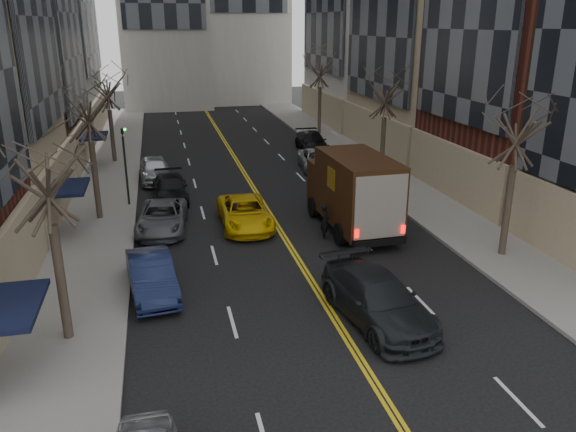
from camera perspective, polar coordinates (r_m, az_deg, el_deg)
name	(u,v)px	position (r m, az deg, el deg)	size (l,w,h in m)	color
sidewalk_left	(106,183)	(37.48, -18.00, 3.17)	(4.00, 66.00, 0.15)	slate
sidewalk_right	(373,168)	(40.02, 8.62, 4.87)	(4.00, 66.00, 0.15)	slate
tree_lf_near	(42,151)	(17.71, -23.72, 6.04)	(3.20, 3.20, 8.41)	#382D23
tree_lf_mid	(85,91)	(29.39, -19.89, 11.82)	(3.20, 3.20, 8.91)	#382D23
tree_lf_far	(106,79)	(42.33, -17.97, 13.14)	(3.20, 3.20, 8.12)	#382D23
tree_rt_near	(521,109)	(24.82, 22.59, 10.02)	(3.20, 3.20, 8.71)	#382D23
tree_rt_mid	(386,82)	(37.08, 9.95, 13.26)	(3.20, 3.20, 8.32)	#382D23
tree_rt_far	(320,59)	(51.16, 3.32, 15.68)	(3.20, 3.20, 9.11)	#382D23
traffic_signal	(125,157)	(31.85, -16.25, 5.75)	(0.29, 0.26, 4.70)	black
ups_truck	(353,192)	(27.53, 6.60, 2.45)	(3.05, 7.08, 3.83)	black
observer_sedan	(377,299)	(19.59, 9.06, -8.31)	(3.01, 5.88, 1.63)	black
taxi	(245,213)	(28.16, -4.40, 0.32)	(2.40, 5.20, 1.44)	#DBB009
pedestrian	(325,221)	(26.62, 3.78, -0.51)	(0.61, 0.40, 1.69)	black
parked_lf_b	(152,276)	(21.79, -13.68, -5.91)	(1.57, 4.51, 1.49)	#131C3E
parked_lf_c	(162,217)	(28.24, -12.67, -0.12)	(2.28, 4.93, 1.37)	#55575D
parked_lf_d	(170,188)	(33.02, -11.89, 2.75)	(1.95, 4.80, 1.39)	black
parked_lf_e	(155,169)	(37.25, -13.40, 4.64)	(1.86, 4.62, 1.57)	#A9ADB1
parked_rt_a	(347,185)	(33.38, 5.96, 3.18)	(1.40, 4.02, 1.32)	#4E5056
parked_rt_b	(317,160)	(39.25, 2.98, 5.70)	(2.26, 4.91, 1.36)	#AEB1B6
parked_rt_c	(312,142)	(44.97, 2.44, 7.52)	(2.11, 5.18, 1.50)	black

